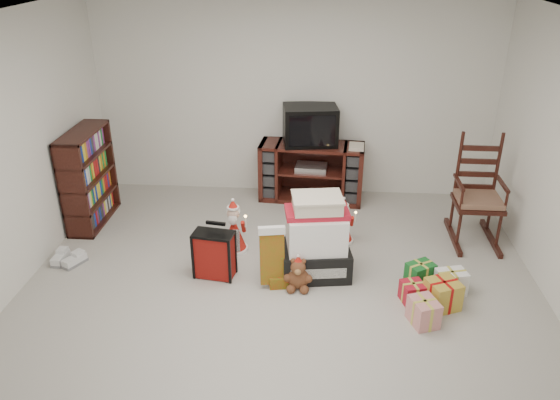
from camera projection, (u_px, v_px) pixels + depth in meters
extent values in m
cube|color=#B3B0A4|center=(279.00, 300.00, 5.11)|extent=(5.00, 5.00, 0.01)
cube|color=silver|center=(279.00, 22.00, 4.02)|extent=(5.00, 5.00, 0.01)
cube|color=silver|center=(294.00, 98.00, 6.81)|extent=(5.00, 0.01, 2.50)
cube|color=#4E1B16|center=(311.00, 172.00, 6.94)|extent=(1.33, 0.57, 0.74)
cube|color=silver|center=(311.00, 168.00, 6.88)|extent=(0.41, 0.31, 0.07)
cube|color=#3B1610|center=(89.00, 178.00, 6.30)|extent=(0.31, 0.92, 1.12)
cube|color=#3B1610|center=(478.00, 204.00, 5.93)|extent=(0.50, 0.48, 0.05)
cube|color=#976752|center=(478.00, 199.00, 5.91)|extent=(0.46, 0.44, 0.06)
cube|color=#3B1610|center=(478.00, 161.00, 5.95)|extent=(0.42, 0.06, 0.76)
cube|color=#3B1610|center=(472.00, 237.00, 6.12)|extent=(0.50, 0.82, 0.06)
cube|color=black|center=(315.00, 260.00, 5.45)|extent=(0.73, 0.58, 0.30)
cube|color=white|center=(316.00, 231.00, 5.30)|extent=(0.62, 0.51, 0.37)
cube|color=#AA1324|center=(317.00, 212.00, 5.21)|extent=(0.64, 0.41, 0.05)
cube|color=beige|center=(317.00, 204.00, 5.17)|extent=(0.50, 0.41, 0.12)
cube|color=maroon|center=(214.00, 255.00, 5.36)|extent=(0.40, 0.25, 0.49)
cube|color=black|center=(214.00, 223.00, 5.31)|extent=(0.20, 0.06, 0.03)
ellipsoid|color=brown|center=(298.00, 278.00, 5.24)|extent=(0.22, 0.18, 0.23)
sphere|color=brown|center=(298.00, 267.00, 5.16)|extent=(0.14, 0.14, 0.14)
cone|color=#B21B13|center=(342.00, 228.00, 6.01)|extent=(0.25, 0.25, 0.35)
sphere|color=#D4AA94|center=(343.00, 210.00, 5.91)|extent=(0.12, 0.12, 0.12)
cone|color=#B21B13|center=(344.00, 202.00, 5.87)|extent=(0.11, 0.11, 0.09)
cylinder|color=silver|center=(355.00, 217.00, 5.83)|extent=(0.02, 0.02, 0.11)
cone|color=#B21B13|center=(234.00, 234.00, 5.83)|extent=(0.28, 0.28, 0.40)
sphere|color=#D4AA94|center=(233.00, 213.00, 5.73)|extent=(0.14, 0.14, 0.14)
cone|color=#B21B13|center=(233.00, 204.00, 5.68)|extent=(0.12, 0.12, 0.10)
cylinder|color=silver|center=(246.00, 222.00, 5.63)|extent=(0.02, 0.02, 0.12)
cube|color=silver|center=(60.00, 259.00, 5.67)|extent=(0.12, 0.26, 0.09)
cube|color=silver|center=(75.00, 260.00, 5.65)|extent=(0.22, 0.28, 0.09)
cube|color=#AA1324|center=(410.00, 287.00, 5.09)|extent=(0.24, 0.24, 0.24)
cube|color=#1B6D2D|center=(425.00, 274.00, 5.28)|extent=(0.24, 0.24, 0.24)
cube|color=gold|center=(437.00, 297.00, 4.95)|extent=(0.24, 0.24, 0.24)
cube|color=silver|center=(409.00, 308.00, 4.80)|extent=(0.24, 0.24, 0.24)
cube|color=white|center=(453.00, 286.00, 5.10)|extent=(0.24, 0.24, 0.24)
cube|color=black|center=(310.00, 125.00, 6.71)|extent=(0.70, 0.54, 0.48)
cube|color=black|center=(310.00, 131.00, 6.50)|extent=(0.55, 0.09, 0.38)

